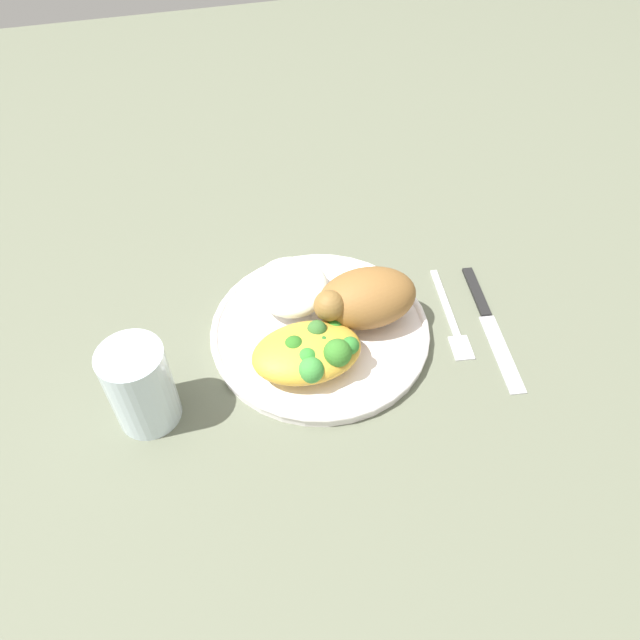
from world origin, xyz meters
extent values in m
plane|color=#606651|center=(0.00, 0.00, 0.00)|extent=(2.00, 2.00, 0.00)
cylinder|color=white|center=(0.00, 0.00, 0.01)|extent=(0.24, 0.24, 0.01)
torus|color=white|center=(0.00, 0.00, 0.01)|extent=(0.25, 0.25, 0.01)
ellipsoid|color=olive|center=(-0.05, 0.00, 0.05)|extent=(0.11, 0.07, 0.06)
sphere|color=olive|center=(-0.01, 0.01, 0.06)|extent=(0.03, 0.03, 0.03)
ellipsoid|color=white|center=(0.02, -0.05, 0.04)|extent=(0.09, 0.09, 0.04)
ellipsoid|color=gold|center=(0.03, 0.05, 0.03)|extent=(0.12, 0.08, 0.04)
sphere|color=#29751F|center=(-0.01, 0.02, 0.04)|extent=(0.02, 0.02, 0.02)
sphere|color=#2F7B2E|center=(-0.02, 0.06, 0.05)|extent=(0.02, 0.02, 0.02)
sphere|color=#358C30|center=(0.03, 0.06, 0.04)|extent=(0.02, 0.02, 0.02)
sphere|color=#2F7221|center=(0.04, 0.04, 0.04)|extent=(0.02, 0.02, 0.02)
sphere|color=#266A25|center=(0.01, 0.05, 0.04)|extent=(0.02, 0.02, 0.02)
sphere|color=#377928|center=(0.00, 0.07, 0.05)|extent=(0.03, 0.03, 0.03)
sphere|color=#376A2D|center=(0.01, 0.03, 0.05)|extent=(0.02, 0.02, 0.02)
sphere|color=#3C8D39|center=(0.03, 0.07, 0.04)|extent=(0.03, 0.03, 0.03)
cube|color=silver|center=(-0.16, -0.01, 0.00)|extent=(0.02, 0.11, 0.01)
cube|color=silver|center=(-0.15, 0.06, 0.00)|extent=(0.03, 0.04, 0.00)
cube|color=black|center=(-0.20, -0.01, 0.00)|extent=(0.02, 0.08, 0.01)
cube|color=#B2B2B7|center=(-0.19, 0.08, 0.00)|extent=(0.03, 0.11, 0.00)
cylinder|color=silver|center=(0.19, 0.06, 0.05)|extent=(0.06, 0.06, 0.10)
camera|label=1|loc=(0.11, 0.42, 0.50)|focal=32.78mm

